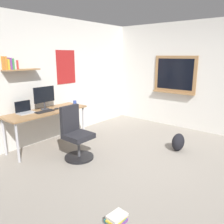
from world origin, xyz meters
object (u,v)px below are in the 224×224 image
object	(u,v)px
desk	(47,114)
monitor_primary	(44,96)
computer_mouse	(57,109)
backpack	(178,142)
laptop	(25,110)
coffee_mug	(75,103)
office_chair	(76,136)
keyboard	(45,111)
book_stack_on_floor	(117,219)

from	to	relation	value
desk	monitor_primary	world-z (taller)	monitor_primary
computer_mouse	backpack	size ratio (longest dim) A/B	0.30
laptop	coffee_mug	xyz separation A→B (m)	(1.11, -0.17, -0.01)
office_chair	keyboard	xyz separation A→B (m)	(-0.08, 0.79, 0.35)
desk	coffee_mug	distance (m)	0.74
coffee_mug	backpack	distance (m)	2.34
monitor_primary	book_stack_on_floor	world-z (taller)	monitor_primary
desk	laptop	xyz separation A→B (m)	(-0.37, 0.14, 0.13)
backpack	book_stack_on_floor	xyz separation A→B (m)	(-2.32, -0.30, -0.11)
desk	computer_mouse	size ratio (longest dim) A/B	15.98
office_chair	computer_mouse	size ratio (longest dim) A/B	9.13
desk	book_stack_on_floor	xyz separation A→B (m)	(-0.87, -2.46, -0.61)
desk	computer_mouse	xyz separation A→B (m)	(0.20, -0.07, 0.09)
laptop	monitor_primary	xyz separation A→B (m)	(0.42, -0.05, 0.22)
desk	computer_mouse	bearing A→B (deg)	-20.44
keyboard	laptop	bearing A→B (deg)	143.44
office_chair	backpack	world-z (taller)	office_chair
keyboard	desk	bearing A→B (deg)	41.44
office_chair	coffee_mug	size ratio (longest dim) A/B	10.33
computer_mouse	book_stack_on_floor	bearing A→B (deg)	-113.98
office_chair	backpack	size ratio (longest dim) A/B	2.75
desk	laptop	size ratio (longest dim) A/B	5.36
desk	monitor_primary	distance (m)	0.36
office_chair	book_stack_on_floor	bearing A→B (deg)	-118.21
backpack	monitor_primary	bearing A→B (deg)	122.04
desk	book_stack_on_floor	world-z (taller)	desk
desk	monitor_primary	xyz separation A→B (m)	(0.04, 0.09, 0.34)
computer_mouse	book_stack_on_floor	distance (m)	2.71
keyboard	book_stack_on_floor	world-z (taller)	keyboard
coffee_mug	backpack	size ratio (longest dim) A/B	0.27
coffee_mug	book_stack_on_floor	xyz separation A→B (m)	(-1.60, -2.44, -0.73)
keyboard	computer_mouse	distance (m)	0.28
monitor_primary	book_stack_on_floor	xyz separation A→B (m)	(-0.91, -2.56, -0.95)
desk	computer_mouse	distance (m)	0.23
desk	office_chair	bearing A→B (deg)	-90.40
coffee_mug	backpack	xyz separation A→B (m)	(0.72, -2.14, -0.62)
office_chair	computer_mouse	distance (m)	0.89
office_chair	keyboard	world-z (taller)	office_chair
office_chair	laptop	size ratio (longest dim) A/B	3.06
coffee_mug	keyboard	bearing A→B (deg)	-176.49
backpack	book_stack_on_floor	bearing A→B (deg)	-172.59
keyboard	computer_mouse	bearing A→B (deg)	0.00
laptop	monitor_primary	distance (m)	0.47
book_stack_on_floor	computer_mouse	bearing A→B (deg)	66.02
coffee_mug	desk	bearing A→B (deg)	178.17
laptop	keyboard	bearing A→B (deg)	-36.56
keyboard	coffee_mug	bearing A→B (deg)	3.51
computer_mouse	book_stack_on_floor	world-z (taller)	computer_mouse
monitor_primary	book_stack_on_floor	distance (m)	2.87
laptop	computer_mouse	distance (m)	0.61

